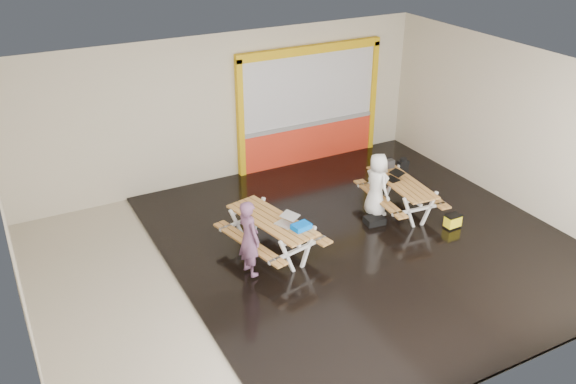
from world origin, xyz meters
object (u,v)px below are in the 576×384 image
person_left (249,238)px  fluke_bag (453,221)px  laptop_right (394,177)px  person_right (377,185)px  backpack (403,167)px  picnic_table_right (401,189)px  toolbox (385,164)px  dark_case (374,220)px  picnic_table_left (272,227)px  blue_pouch (301,226)px  laptop_left (287,221)px

person_left → fluke_bag: 4.47m
laptop_right → person_right: bearing=-166.3°
person_left → backpack: (4.44, 1.38, -0.13)m
fluke_bag → picnic_table_right: bearing=115.6°
toolbox → dark_case: toolbox is taller
person_left → backpack: bearing=-81.0°
picnic_table_left → person_right: size_ratio=1.60×
toolbox → dark_case: 1.49m
picnic_table_right → toolbox: (0.09, 0.73, 0.27)m
blue_pouch → dark_case: (2.07, 0.57, -0.71)m
backpack → person_right: bearing=-151.4°
dark_case → person_right: bearing=53.2°
picnic_table_left → blue_pouch: (0.31, -0.59, 0.23)m
person_right → toolbox: size_ratio=3.37×
person_left → fluke_bag: bearing=-103.5°
fluke_bag → person_left: bearing=174.7°
blue_pouch → backpack: bearing=23.3°
picnic_table_right → blue_pouch: (-2.88, -0.79, 0.26)m
laptop_right → dark_case: size_ratio=0.96×
picnic_table_left → laptop_right: (3.11, 0.39, 0.20)m
picnic_table_right → blue_pouch: blue_pouch is taller
dark_case → laptop_right: bearing=28.9°
picnic_table_left → dark_case: 2.43m
picnic_table_left → laptop_left: laptop_left is taller
toolbox → blue_pouch: bearing=-152.8°
picnic_table_right → backpack: (0.56, 0.69, 0.12)m
backpack → toolbox: bearing=174.8°
laptop_left → laptop_right: 3.03m
laptop_right → dark_case: laptop_right is taller
picnic_table_left → laptop_right: bearing=7.1°
person_left → dark_case: size_ratio=3.64×
toolbox → fluke_bag: 1.99m
person_right → laptop_left: size_ratio=2.91×
dark_case → fluke_bag: size_ratio=1.15×
person_left → picnic_table_left: bearing=-63.0°
dark_case → fluke_bag: fluke_bag is taller
blue_pouch → fluke_bag: 3.48m
blue_pouch → toolbox: toolbox is taller
laptop_left → toolbox: size_ratio=1.16×
laptop_right → backpack: laptop_right is taller
dark_case → fluke_bag: bearing=-33.4°
blue_pouch → toolbox: 3.34m
picnic_table_left → fluke_bag: (3.72, -0.89, -0.41)m
toolbox → dark_case: bearing=-133.2°
picnic_table_left → backpack: (3.76, 0.90, 0.09)m
fluke_bag → dark_case: bearing=146.6°
dark_case → blue_pouch: bearing=-164.5°
laptop_right → dark_case: bearing=-151.1°
blue_pouch → backpack: size_ratio=0.83×
toolbox → picnic_table_left: bearing=-164.0°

